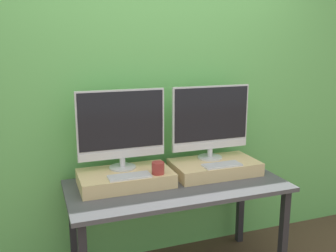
% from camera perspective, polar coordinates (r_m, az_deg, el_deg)
% --- Properties ---
extents(wall_back, '(8.00, 0.04, 2.60)m').
position_cam_1_polar(wall_back, '(2.91, -1.61, 4.54)').
color(wall_back, '#66B75B').
rests_on(wall_back, ground_plane).
extents(workbench, '(1.53, 0.71, 0.74)m').
position_cam_1_polar(workbench, '(2.70, 1.39, -10.38)').
color(workbench, '#47474C').
rests_on(workbench, ground_plane).
extents(wooden_riser_left, '(0.64, 0.37, 0.10)m').
position_cam_1_polar(wooden_riser_left, '(2.65, -6.49, -7.91)').
color(wooden_riser_left, '#D6B77F').
rests_on(wooden_riser_left, workbench).
extents(monitor_left, '(0.62, 0.19, 0.56)m').
position_cam_1_polar(monitor_left, '(2.62, -7.09, -0.15)').
color(monitor_left, silver).
rests_on(monitor_left, wooden_riser_left).
extents(keyboard_left, '(0.28, 0.12, 0.01)m').
position_cam_1_polar(keyboard_left, '(2.52, -5.88, -7.62)').
color(keyboard_left, silver).
rests_on(keyboard_left, wooden_riser_left).
extents(mug, '(0.09, 0.09, 0.08)m').
position_cam_1_polar(mug, '(2.56, -1.53, -6.42)').
color(mug, '#9E332D').
rests_on(mug, wooden_riser_left).
extents(wooden_riser_right, '(0.64, 0.37, 0.10)m').
position_cam_1_polar(wooden_riser_right, '(2.88, 7.09, -6.25)').
color(wooden_riser_right, '#D6B77F').
rests_on(wooden_riser_right, workbench).
extents(monitor_right, '(0.62, 0.19, 0.56)m').
position_cam_1_polar(monitor_right, '(2.85, 6.55, 0.90)').
color(monitor_right, silver).
rests_on(monitor_right, wooden_riser_right).
extents(keyboard_right, '(0.28, 0.12, 0.01)m').
position_cam_1_polar(keyboard_right, '(2.76, 8.24, -5.88)').
color(keyboard_right, silver).
rests_on(keyboard_right, wooden_riser_right).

